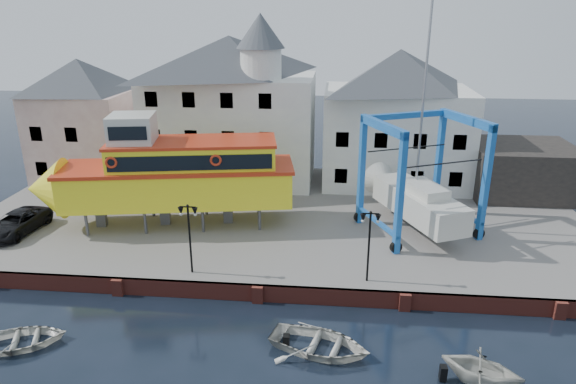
{
  "coord_description": "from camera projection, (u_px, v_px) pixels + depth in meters",
  "views": [
    {
      "loc": [
        4.05,
        -24.39,
        15.47
      ],
      "look_at": [
        1.0,
        7.0,
        4.0
      ],
      "focal_mm": 32.0,
      "sensor_mm": 36.0,
      "label": 1
    }
  ],
  "objects": [
    {
      "name": "van",
      "position": [
        16.0,
        223.0,
        34.5
      ],
      "size": [
        2.86,
        5.37,
        1.43
      ],
      "primitive_type": "imported",
      "rotation": [
        0.0,
        0.0,
        -0.1
      ],
      "color": "black",
      "rests_on": "hardstanding"
    },
    {
      "name": "building_white_right",
      "position": [
        396.0,
        118.0,
        43.17
      ],
      "size": [
        12.0,
        8.0,
        11.2
      ],
      "color": "silver",
      "rests_on": "hardstanding"
    },
    {
      "name": "quay_wall",
      "position": [
        258.0,
        293.0,
        28.4
      ],
      "size": [
        44.0,
        0.47,
        1.0
      ],
      "color": "maroon",
      "rests_on": "ground"
    },
    {
      "name": "ground",
      "position": [
        258.0,
        302.0,
        28.47
      ],
      "size": [
        140.0,
        140.0,
        0.0
      ],
      "primitive_type": "plane",
      "color": "black",
      "rests_on": "ground"
    },
    {
      "name": "motorboat_b",
      "position": [
        320.0,
        351.0,
        24.44
      ],
      "size": [
        5.58,
        4.62,
        1.0
      ],
      "primitive_type": "imported",
      "rotation": [
        0.0,
        0.0,
        1.3
      ],
      "color": "beige",
      "rests_on": "ground"
    },
    {
      "name": "building_pink",
      "position": [
        84.0,
        119.0,
        44.84
      ],
      "size": [
        8.0,
        7.0,
        10.3
      ],
      "color": "tan",
      "rests_on": "hardstanding"
    },
    {
      "name": "motorboat_c",
      "position": [
        480.0,
        383.0,
        22.35
      ],
      "size": [
        4.31,
        4.06,
        1.81
      ],
      "primitive_type": "imported",
      "rotation": [
        0.0,
        0.0,
        1.17
      ],
      "color": "beige",
      "rests_on": "ground"
    },
    {
      "name": "lamp_post_left",
      "position": [
        189.0,
        222.0,
        28.53
      ],
      "size": [
        1.12,
        0.32,
        4.2
      ],
      "color": "black",
      "rests_on": "hardstanding"
    },
    {
      "name": "building_white_main",
      "position": [
        232.0,
        107.0,
        43.61
      ],
      "size": [
        14.0,
        8.3,
        14.0
      ],
      "color": "silver",
      "rests_on": "hardstanding"
    },
    {
      "name": "motorboat_d",
      "position": [
        21.0,
        345.0,
        24.81
      ],
      "size": [
        4.97,
        4.3,
        0.86
      ],
      "primitive_type": "imported",
      "rotation": [
        0.0,
        0.0,
        1.95
      ],
      "color": "beige",
      "rests_on": "ground"
    },
    {
      "name": "hardstanding",
      "position": [
        280.0,
        217.0,
        38.59
      ],
      "size": [
        44.0,
        22.0,
        1.0
      ],
      "primitive_type": "cube",
      "color": "slate",
      "rests_on": "ground"
    },
    {
      "name": "tour_boat",
      "position": [
        162.0,
        174.0,
        34.91
      ],
      "size": [
        18.38,
        7.29,
        7.8
      ],
      "rotation": [
        0.0,
        0.0,
        0.17
      ],
      "color": "#59595E",
      "rests_on": "hardstanding"
    },
    {
      "name": "lamp_post_right",
      "position": [
        370.0,
        229.0,
        27.62
      ],
      "size": [
        1.12,
        0.32,
        4.2
      ],
      "color": "black",
      "rests_on": "hardstanding"
    },
    {
      "name": "travel_lift",
      "position": [
        412.0,
        192.0,
        35.09
      ],
      "size": [
        8.54,
        10.0,
        14.88
      ],
      "rotation": [
        0.0,
        0.0,
        0.43
      ],
      "color": "#1645A2",
      "rests_on": "hardstanding"
    },
    {
      "name": "shed_dark",
      "position": [
        520.0,
        169.0,
        41.62
      ],
      "size": [
        8.0,
        7.0,
        4.0
      ],
      "primitive_type": "cube",
      "color": "black",
      "rests_on": "hardstanding"
    }
  ]
}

